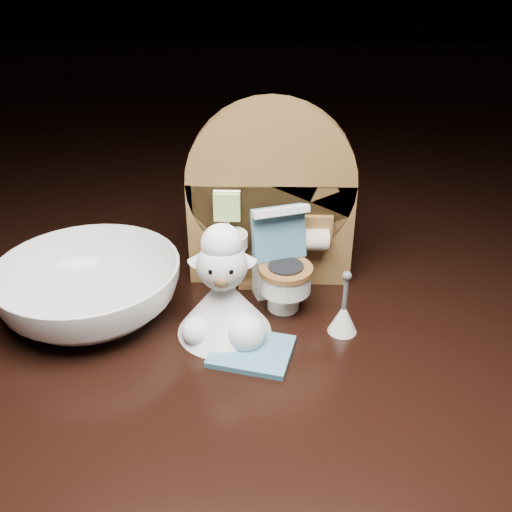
{
  "coord_description": "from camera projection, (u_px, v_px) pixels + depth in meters",
  "views": [
    {
      "loc": [
        0.0,
        -0.34,
        0.25
      ],
      "look_at": [
        -0.01,
        0.02,
        0.05
      ],
      "focal_mm": 40.0,
      "sensor_mm": 36.0,
      "label": 1
    }
  ],
  "objects": [
    {
      "name": "ceramic_bowl",
      "position": [
        90.0,
        289.0,
        0.42
      ],
      "size": [
        0.14,
        0.14,
        0.04
      ],
      "primitive_type": "imported",
      "rotation": [
        0.0,
        0.0,
        0.07
      ],
      "color": "white",
      "rests_on": "ground"
    },
    {
      "name": "toy_toilet",
      "position": [
        281.0,
        270.0,
        0.43
      ],
      "size": [
        0.05,
        0.06,
        0.08
      ],
      "rotation": [
        0.0,
        0.0,
        0.34
      ],
      "color": "white",
      "rests_on": "ground"
    },
    {
      "name": "backdrop_panel",
      "position": [
        270.0,
        207.0,
        0.44
      ],
      "size": [
        0.13,
        0.05,
        0.15
      ],
      "color": "brown",
      "rests_on": "ground"
    },
    {
      "name": "bath_mat",
      "position": [
        252.0,
        351.0,
        0.39
      ],
      "size": [
        0.06,
        0.05,
        0.0
      ],
      "primitive_type": "cube",
      "rotation": [
        0.0,
        0.0,
        -0.22
      ],
      "color": "teal",
      "rests_on": "ground"
    },
    {
      "name": "toilet_brush",
      "position": [
        343.0,
        316.0,
        0.41
      ],
      "size": [
        0.02,
        0.02,
        0.05
      ],
      "color": "white",
      "rests_on": "ground"
    },
    {
      "name": "plush_lamb",
      "position": [
        224.0,
        297.0,
        0.4
      ],
      "size": [
        0.07,
        0.07,
        0.09
      ],
      "rotation": [
        0.0,
        0.0,
        0.03
      ],
      "color": "white",
      "rests_on": "ground"
    }
  ]
}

